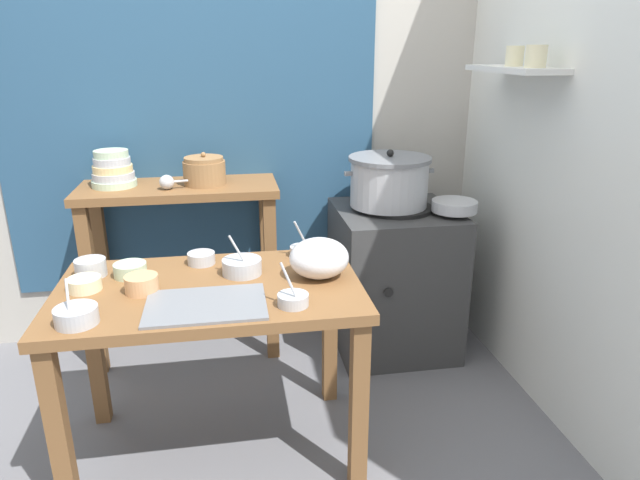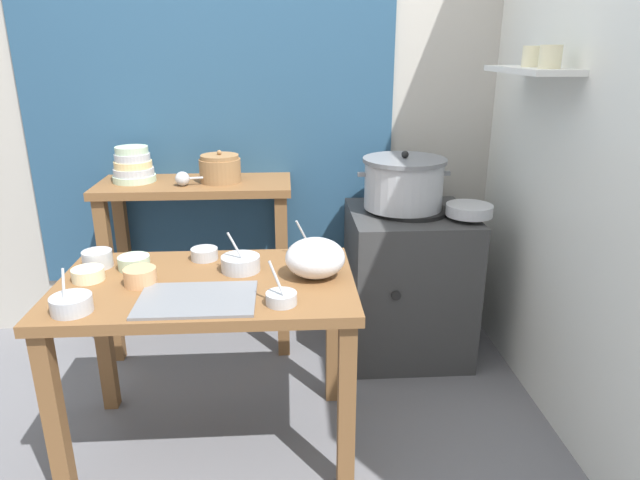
% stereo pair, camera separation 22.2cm
% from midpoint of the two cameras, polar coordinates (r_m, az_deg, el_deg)
% --- Properties ---
extents(ground_plane, '(9.00, 9.00, 0.00)m').
position_cam_midpoint_polar(ground_plane, '(2.49, -5.92, -19.43)').
color(ground_plane, slate).
extents(wall_back, '(4.40, 0.12, 2.60)m').
position_cam_midpoint_polar(wall_back, '(3.05, -4.41, 14.48)').
color(wall_back, '#B2ADA3').
rests_on(wall_back, ground).
extents(wall_right, '(0.30, 3.20, 2.60)m').
position_cam_midpoint_polar(wall_right, '(2.51, 27.63, 11.38)').
color(wall_right, silver).
rests_on(wall_right, ground).
extents(prep_table, '(1.10, 0.66, 0.72)m').
position_cam_midpoint_polar(prep_table, '(2.15, -8.42, -6.90)').
color(prep_table, brown).
rests_on(prep_table, ground).
extents(back_shelf_table, '(0.96, 0.40, 0.90)m').
position_cam_midpoint_polar(back_shelf_table, '(2.93, -10.20, 1.57)').
color(back_shelf_table, brown).
rests_on(back_shelf_table, ground).
extents(stove_block, '(0.60, 0.61, 0.78)m').
position_cam_midpoint_polar(stove_block, '(2.98, 10.94, -4.22)').
color(stove_block, '#383838').
rests_on(stove_block, ground).
extents(steamer_pot, '(0.46, 0.41, 0.28)m').
position_cam_midpoint_polar(steamer_pot, '(2.83, 10.71, 5.67)').
color(steamer_pot, '#B7BABF').
rests_on(steamer_pot, stove_block).
extents(clay_pot, '(0.20, 0.20, 0.16)m').
position_cam_midpoint_polar(clay_pot, '(2.84, -7.89, 7.16)').
color(clay_pot, olive).
rests_on(clay_pot, back_shelf_table).
extents(bowl_stack_enamel, '(0.21, 0.21, 0.18)m').
position_cam_midpoint_polar(bowl_stack_enamel, '(2.94, -16.36, 7.18)').
color(bowl_stack_enamel, '#B7D1AD').
rests_on(bowl_stack_enamel, back_shelf_table).
extents(ladle, '(0.29, 0.08, 0.07)m').
position_cam_midpoint_polar(ladle, '(2.79, -11.32, 6.09)').
color(ladle, '#B7BABF').
rests_on(ladle, back_shelf_table).
extents(serving_tray, '(0.40, 0.28, 0.01)m').
position_cam_midpoint_polar(serving_tray, '(1.95, -9.20, -6.03)').
color(serving_tray, slate).
rests_on(serving_tray, prep_table).
extents(plastic_bag, '(0.22, 0.20, 0.15)m').
position_cam_midpoint_polar(plastic_bag, '(2.10, 2.54, -1.90)').
color(plastic_bag, white).
rests_on(plastic_bag, prep_table).
extents(wide_pan, '(0.22, 0.22, 0.05)m').
position_cam_midpoint_polar(wide_pan, '(2.79, 17.10, 2.89)').
color(wide_pan, '#B7BABF').
rests_on(wide_pan, stove_block).
extents(prep_bowl_0, '(0.12, 0.12, 0.05)m').
position_cam_midpoint_polar(prep_bowl_0, '(2.22, -19.85, -3.29)').
color(prep_bowl_0, beige).
rests_on(prep_bowl_0, prep_table).
extents(prep_bowl_1, '(0.15, 0.15, 0.16)m').
position_cam_midpoint_polar(prep_bowl_1, '(2.18, -5.18, -2.36)').
color(prep_bowl_1, '#B7BABF').
rests_on(prep_bowl_1, prep_table).
extents(prep_bowl_2, '(0.11, 0.11, 0.05)m').
position_cam_midpoint_polar(prep_bowl_2, '(2.32, -8.97, -1.39)').
color(prep_bowl_2, '#B7BABF').
rests_on(prep_bowl_2, prep_table).
extents(prep_bowl_3, '(0.12, 0.12, 0.07)m').
position_cam_midpoint_polar(prep_bowl_3, '(2.33, -19.13, -1.80)').
color(prep_bowl_3, '#B7BABF').
rests_on(prep_bowl_3, prep_table).
extents(prep_bowl_4, '(0.13, 0.13, 0.14)m').
position_cam_midpoint_polar(prep_bowl_4, '(1.97, -20.99, -6.08)').
color(prep_bowl_4, '#B7BABF').
rests_on(prep_bowl_4, prep_table).
extents(prep_bowl_5, '(0.12, 0.12, 0.05)m').
position_cam_midpoint_polar(prep_bowl_5, '(2.27, -15.72, -2.20)').
color(prep_bowl_5, '#B7D1AD').
rests_on(prep_bowl_5, prep_table).
extents(prep_bowl_6, '(0.10, 0.10, 0.16)m').
position_cam_midpoint_polar(prep_bowl_6, '(2.33, 1.13, -1.04)').
color(prep_bowl_6, '#B7BABF').
rests_on(prep_bowl_6, prep_table).
extents(prep_bowl_7, '(0.12, 0.12, 0.06)m').
position_cam_midpoint_polar(prep_bowl_7, '(2.12, -14.93, -3.58)').
color(prep_bowl_7, tan).
rests_on(prep_bowl_7, prep_table).
extents(prep_bowl_8, '(0.11, 0.11, 0.16)m').
position_cam_midpoint_polar(prep_bowl_8, '(1.90, -0.60, -5.91)').
color(prep_bowl_8, '#B7BABF').
rests_on(prep_bowl_8, prep_table).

